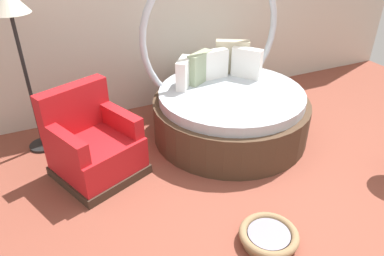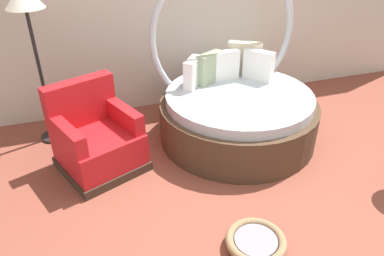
{
  "view_description": "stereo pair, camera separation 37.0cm",
  "coord_description": "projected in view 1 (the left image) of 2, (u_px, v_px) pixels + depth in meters",
  "views": [
    {
      "loc": [
        -1.82,
        -2.21,
        2.45
      ],
      "look_at": [
        -0.49,
        0.68,
        0.55
      ],
      "focal_mm": 34.15,
      "sensor_mm": 36.0,
      "label": 1
    },
    {
      "loc": [
        -1.48,
        -2.34,
        2.45
      ],
      "look_at": [
        -0.49,
        0.68,
        0.55
      ],
      "focal_mm": 34.15,
      "sensor_mm": 36.0,
      "label": 2
    }
  ],
  "objects": [
    {
      "name": "ground_plane",
      "position": [
        265.0,
        197.0,
        3.64
      ],
      "size": [
        8.0,
        8.0,
        0.02
      ],
      "primitive_type": "cube",
      "color": "brown"
    },
    {
      "name": "red_armchair",
      "position": [
        93.0,
        146.0,
        3.81
      ],
      "size": [
        1.04,
        1.04,
        0.94
      ],
      "color": "#38281E",
      "rests_on": "ground_plane"
    },
    {
      "name": "floor_lamp",
      "position": [
        12.0,
        18.0,
        3.63
      ],
      "size": [
        0.4,
        0.4,
        1.82
      ],
      "color": "black",
      "rests_on": "ground_plane"
    },
    {
      "name": "round_daybed",
      "position": [
        228.0,
        103.0,
        4.49
      ],
      "size": [
        1.89,
        1.89,
        2.09
      ],
      "color": "#473323",
      "rests_on": "ground_plane"
    },
    {
      "name": "pet_basket",
      "position": [
        269.0,
        236.0,
        3.1
      ],
      "size": [
        0.51,
        0.51,
        0.13
      ],
      "color": "#8E704C",
      "rests_on": "ground_plane"
    }
  ]
}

